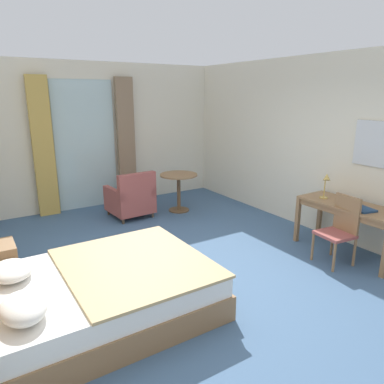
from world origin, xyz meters
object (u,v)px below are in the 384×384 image
bed (96,293)px  writing_desk (351,211)px  desk_chair (340,227)px  closed_book (363,209)px  desk_lamp (326,181)px  round_cafe_table (179,184)px  armchair_by_window (131,199)px

bed → writing_desk: size_ratio=1.54×
desk_chair → closed_book: 0.38m
bed → writing_desk: (3.57, -0.40, 0.38)m
desk_lamp → round_cafe_table: (-0.92, 2.67, -0.47)m
writing_desk → desk_chair: desk_chair is taller
bed → closed_book: (3.48, -0.64, 0.48)m
desk_chair → armchair_by_window: size_ratio=1.06×
bed → closed_book: 3.57m
bed → armchair_by_window: size_ratio=2.56×
round_cafe_table → desk_chair: bearing=-77.3°
desk_chair → round_cafe_table: 3.21m
desk_lamp → closed_book: size_ratio=1.51×
desk_chair → closed_book: bearing=-24.8°
bed → armchair_by_window: 3.18m
bed → writing_desk: 3.61m
bed → desk_lamp: bearing=-1.0°
closed_book → armchair_by_window: armchair_by_window is taller
round_cafe_table → armchair_by_window: bearing=170.7°
desk_lamp → closed_book: (0.05, -0.58, -0.27)m
bed → closed_book: bed is taller
closed_book → armchair_by_window: size_ratio=0.32×
round_cafe_table → bed: bearing=-133.7°
armchair_by_window → round_cafe_table: 0.98m
desk_chair → desk_lamp: (0.22, 0.45, 0.52)m
closed_book → round_cafe_table: size_ratio=0.39×
writing_desk → round_cafe_table: size_ratio=1.98×
bed → desk_lamp: desk_lamp is taller
bed → desk_chair: 3.26m
armchair_by_window → bed: bearing=-119.3°
desk_chair → closed_book: size_ratio=3.26×
closed_book → desk_lamp: bearing=107.8°
desk_lamp → armchair_by_window: size_ratio=0.49×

